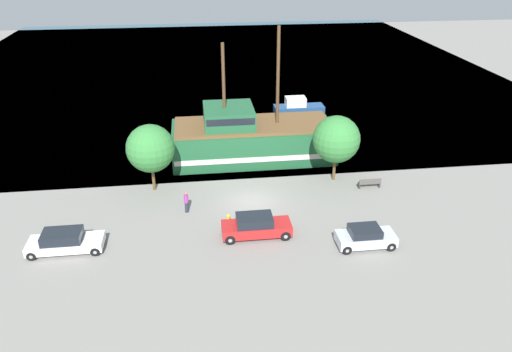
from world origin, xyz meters
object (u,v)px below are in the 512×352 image
Objects in this scene: parked_car_curb_rear at (256,226)px; fire_hydrant at (228,219)px; bench_promenade_east at (370,183)px; parked_car_curb_front at (65,241)px; parked_car_curb_mid at (365,237)px; pirate_ship at (253,138)px; moored_boat_dockside at (298,107)px; pedestrian_walking_near at (186,202)px.

parked_car_curb_rear reaches higher than fire_hydrant.
parked_car_curb_front is at bearing -165.11° from bench_promenade_east.
bench_promenade_east is at bearing 69.15° from parked_car_curb_mid.
pirate_ship is at bearing 83.98° from parked_car_curb_rear.
fire_hydrant is at bearing 155.80° from parked_car_curb_mid.
moored_boat_dockside is 32.25m from parked_car_curb_front.
parked_car_curb_mid is 2.32× the size of pedestrian_walking_near.
parked_car_curb_rear is at bearing -96.02° from pirate_ship.
parked_car_curb_mid is at bearing -5.83° from parked_car_curb_front.
pirate_ship is 11.36m from bench_promenade_east.
pirate_ship is 8.73× the size of bench_promenade_east.
parked_car_curb_rear is 6.15× the size of fire_hydrant.
fire_hydrant is 3.60m from pedestrian_walking_near.
moored_boat_dockside reaches higher than pedestrian_walking_near.
bench_promenade_east is at bearing -39.81° from pirate_ship.
pirate_ship is 3.35× the size of parked_car_curb_rear.
parked_car_curb_front is (-13.89, -13.20, -1.23)m from pirate_ship.
pedestrian_walking_near reaches higher than fire_hydrant.
pedestrian_walking_near is (-4.66, 3.87, 0.06)m from parked_car_curb_rear.
parked_car_curb_rear is at bearing 163.17° from parked_car_curb_mid.
parked_car_curb_mid is 13.10m from pedestrian_walking_near.
bench_promenade_east is (22.54, 5.99, -0.25)m from parked_car_curb_front.
fire_hydrant is (-9.76, -22.94, -0.30)m from moored_boat_dockside.
bench_promenade_east is at bearing -83.93° from moored_boat_dockside.
pedestrian_walking_near reaches higher than parked_car_curb_rear.
bench_promenade_east is at bearing 7.75° from pedestrian_walking_near.
parked_car_curb_rear is (-8.02, -24.75, 0.06)m from moored_boat_dockside.
parked_car_curb_front reaches higher than parked_car_curb_mid.
fire_hydrant is (10.77, 1.93, -0.28)m from parked_car_curb_front.
pedestrian_walking_near reaches higher than bench_promenade_east.
parked_car_curb_front is at bearing 174.17° from parked_car_curb_mid.
fire_hydrant is at bearing -105.46° from pirate_ship.
parked_car_curb_front is 8.81m from pedestrian_walking_near.
parked_car_curb_rear is at bearing -39.69° from pedestrian_walking_near.
parked_car_curb_mid is 0.82× the size of parked_car_curb_rear.
bench_promenade_east is at bearing 30.34° from parked_car_curb_rear.
pedestrian_walking_near is (-6.04, -9.21, -1.09)m from pirate_ship.
parked_car_curb_rear reaches higher than parked_car_curb_front.
parked_car_curb_rear is at bearing -149.66° from bench_promenade_east.
pedestrian_walking_near is at bearing -121.28° from moored_boat_dockside.
moored_boat_dockside is 24.93m from fire_hydrant.
pedestrian_walking_near is (-2.92, 2.06, 0.42)m from fire_hydrant.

